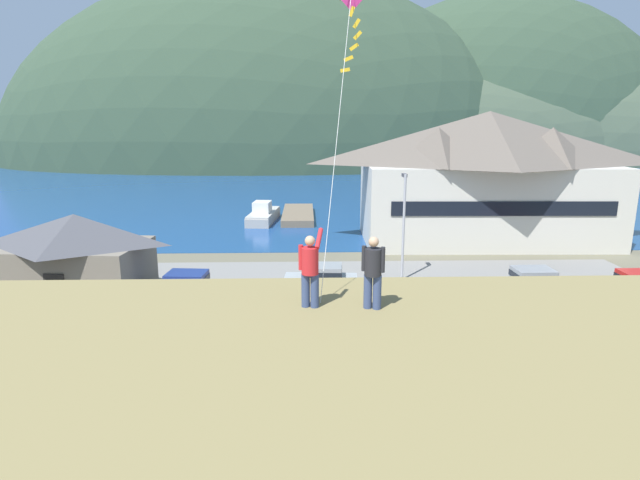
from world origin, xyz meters
The scene contains 20 objects.
ground_plane centered at (0.00, 0.00, 0.00)m, with size 600.00×600.00×0.00m, color #66604C.
parking_lot_pad centered at (0.00, 5.00, 0.05)m, with size 40.00×20.00×0.10m, color gray.
bay_water centered at (0.00, 60.00, 0.01)m, with size 360.00×84.00×0.03m, color navy.
far_hill_west_ridge centered at (-12.37, 112.23, 0.00)m, with size 131.71×72.41×90.17m, color #334733.
far_hill_east_peak centered at (28.10, 111.22, 0.00)m, with size 136.18×50.07×53.68m, color #42513D.
far_hill_center_saddle centered at (49.03, 116.51, 0.00)m, with size 97.82×53.15×83.68m, color #334733.
far_hill_far_shoulder centered at (66.82, 118.89, 0.00)m, with size 128.87×58.06×57.48m, color #42513D.
harbor_lodge centered at (13.16, 21.54, 5.77)m, with size 21.47×10.94×10.80m.
storage_shed_near_lot centered at (-14.64, 7.45, 2.60)m, with size 8.17×6.04×5.00m.
wharf_dock centered at (-2.69, 32.73, 0.35)m, with size 3.20×10.65×0.70m.
moored_boat_wharfside centered at (-6.21, 30.63, 0.72)m, with size 3.07×7.46×2.16m.
parked_car_front_row_red centered at (10.81, 6.61, 1.06)m, with size 4.23×2.11×1.82m.
parked_car_front_row_silver centered at (-8.50, 6.42, 1.06)m, with size 4.34×2.35×1.82m.
parked_car_front_row_end centered at (-7.89, 0.55, 1.06)m, with size 4.28×2.21×1.82m.
parked_car_mid_row_center centered at (9.18, -0.28, 1.06)m, with size 4.33×2.31×1.82m.
parked_car_back_row_left centered at (-0.97, 7.66, 1.06)m, with size 4.31×2.28×1.82m.
parking_light_pole centered at (4.24, 10.56, 4.00)m, with size 0.24×0.78×6.73m.
person_kite_flyer centered at (-1.76, -8.91, 6.57)m, with size 0.60×0.62×1.86m.
person_companion centered at (-0.29, -9.07, 6.56)m, with size 0.53×0.40×1.74m.
flying_kite centered at (-0.53, -4.88, 13.20)m, with size 1.64×4.12×8.66m.
Camera 1 is at (-1.84, -20.38, 9.92)m, focal length 28.52 mm.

